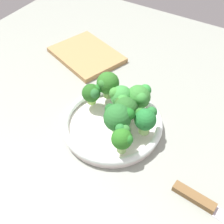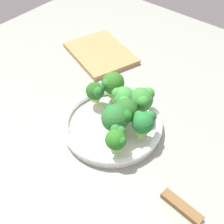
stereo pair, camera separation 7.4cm
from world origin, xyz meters
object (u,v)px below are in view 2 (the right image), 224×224
Objects in this scene: broccoli_floret_0 at (144,122)px; broccoli_floret_5 at (142,100)px; bowl at (112,124)px; broccoli_floret_6 at (115,118)px; broccoli_floret_3 at (123,98)px; broccoli_floret_2 at (125,110)px; broccoli_floret_4 at (113,83)px; broccoli_floret_1 at (96,91)px; cutting_board at (101,53)px; broccoli_floret_7 at (116,139)px; knife at (201,223)px.

broccoli_floret_5 is at bearing 129.90° from broccoli_floret_0.
bowl is 3.14× the size of broccoli_floret_6.
bowl is at bearing -87.47° from broccoli_floret_3.
broccoli_floret_2 is 0.91× the size of broccoli_floret_4.
broccoli_floret_1 is 0.70× the size of broccoli_floret_6.
broccoli_floret_1 reaches higher than cutting_board.
bowl is 3.80× the size of broccoli_floret_2.
broccoli_floret_5 is at bearing 103.13° from broccoli_floret_7.
broccoli_floret_1 is 7.88cm from broccoli_floret_3.
broccoli_floret_5 is at bearing 86.70° from broccoli_floret_6.
broccoli_floret_6 is (8.89, -9.77, 0.53)cm from broccoli_floret_4.
broccoli_floret_6 is at bearing -65.19° from broccoli_floret_3.
broccoli_floret_3 is 1.06× the size of broccoli_floret_7.
cutting_board is at bearing 146.84° from broccoli_floret_0.
broccoli_floret_2 is at bearing -4.85° from broccoli_floret_1.
broccoli_floret_6 is 1.25× the size of broccoli_floret_7.
bowl reaches higher than knife.
broccoli_floret_0 is 1.21× the size of broccoli_floret_1.
broccoli_floret_5 reaches higher than broccoli_floret_0.
bowl reaches higher than cutting_board.
broccoli_floret_3 and broccoli_floret_5 have the same top height.
broccoli_floret_4 reaches higher than knife.
broccoli_floret_1 is at bearing 163.84° from knife.
broccoli_floret_2 is 3.89cm from broccoli_floret_3.
bowl is at bearing 135.99° from broccoli_floret_7.
bowl is 3.68× the size of broccoli_floret_3.
broccoli_floret_0 reaches higher than broccoli_floret_2.
broccoli_floret_1 is (-7.84, 2.83, 5.04)cm from bowl.
broccoli_floret_0 is 6.77cm from broccoli_floret_6.
broccoli_floret_1 is 0.87× the size of broccoli_floret_7.
knife is (27.65, -10.14, -6.51)cm from broccoli_floret_2.
broccoli_floret_4 is 0.28× the size of knife.
broccoli_floret_0 is 8.28cm from broccoli_floret_7.
broccoli_floret_3 is 33.74cm from knife.
broccoli_floret_5 is (3.83, 2.72, -0.10)cm from broccoli_floret_3.
broccoli_floret_6 is (3.27, -7.07, 0.71)cm from broccoli_floret_3.
broccoli_floret_6 is 5.77cm from broccoli_floret_7.
broccoli_floret_3 is (-0.21, 4.65, 5.79)cm from bowl.
broccoli_floret_3 is 0.94× the size of broccoli_floret_4.
broccoli_floret_6 reaches higher than broccoli_floret_2.
broccoli_floret_7 is 0.30× the size of cutting_board.
broccoli_floret_5 is at bearing 21.59° from broccoli_floret_1.
broccoli_floret_4 is at bearing -179.89° from broccoli_floret_5.
bowl is at bearing 164.83° from knife.
broccoli_floret_6 reaches higher than broccoli_floret_7.
broccoli_floret_6 is at bearing -38.30° from bowl.
broccoli_floret_6 is at bearing 167.99° from knife.
broccoli_floret_7 reaches higher than bowl.
cutting_board is at bearing 142.83° from broccoli_floret_3.
broccoli_floret_1 is at bearing 147.19° from broccoli_floret_7.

